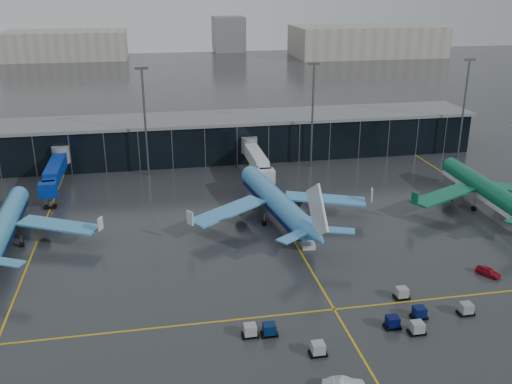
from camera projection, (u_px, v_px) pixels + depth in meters
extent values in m
plane|color=#282B2D|center=(246.00, 266.00, 92.43)|extent=(600.00, 600.00, 0.00)
cube|color=black|center=(206.00, 139.00, 147.81)|extent=(140.00, 16.00, 10.00)
cube|color=slate|center=(205.00, 119.00, 145.97)|extent=(142.00, 17.00, 0.80)
cylinder|color=#595B60|center=(61.00, 155.00, 133.82)|extent=(4.00, 4.00, 4.00)
cube|color=navy|center=(53.00, 176.00, 121.66)|extent=(3.00, 24.00, 3.00)
cylinder|color=#595B60|center=(50.00, 202.00, 115.83)|extent=(1.00, 1.00, 2.60)
cylinder|color=#595B60|center=(249.00, 145.00, 141.65)|extent=(4.00, 4.00, 4.00)
cube|color=silver|center=(260.00, 164.00, 129.49)|extent=(3.00, 24.00, 3.00)
cylinder|color=#595B60|center=(266.00, 188.00, 123.66)|extent=(1.00, 1.00, 2.60)
cylinder|color=#595B60|center=(145.00, 124.00, 131.54)|extent=(0.50, 0.50, 25.00)
cube|color=#595B60|center=(141.00, 68.00, 127.12)|extent=(3.00, 0.40, 0.60)
cylinder|color=#595B60|center=(312.00, 117.00, 138.50)|extent=(0.50, 0.50, 25.00)
cube|color=#595B60|center=(314.00, 64.00, 134.08)|extent=(3.00, 0.40, 0.60)
cylinder|color=#595B60|center=(463.00, 110.00, 145.46)|extent=(0.50, 0.50, 25.00)
cube|color=#595B60|center=(470.00, 60.00, 141.04)|extent=(3.00, 0.40, 0.60)
cube|color=#B2AD99|center=(367.00, 41.00, 349.73)|extent=(90.00, 42.00, 18.00)
cube|color=#B2AD99|center=(66.00, 45.00, 337.19)|extent=(70.00, 38.00, 16.00)
cube|color=#B2AD99|center=(229.00, 34.00, 371.97)|extent=(20.00, 20.00, 22.00)
cube|color=gold|center=(41.00, 233.00, 104.76)|extent=(0.30, 120.00, 0.02)
cube|color=gold|center=(279.00, 215.00, 112.59)|extent=(0.30, 120.00, 0.02)
cube|color=gold|center=(486.00, 200.00, 120.42)|extent=(0.30, 120.00, 0.02)
cube|color=gold|center=(334.00, 309.00, 80.34)|extent=(220.00, 0.30, 0.02)
cube|color=black|center=(417.00, 332.00, 74.80)|extent=(2.20, 1.50, 0.36)
cube|color=gray|center=(417.00, 327.00, 74.53)|extent=(1.60, 1.50, 1.50)
cube|color=black|center=(419.00, 317.00, 78.23)|extent=(2.20, 1.50, 0.36)
cube|color=#04113E|center=(419.00, 312.00, 77.96)|extent=(1.60, 1.50, 1.50)
cube|color=black|center=(401.00, 297.00, 83.13)|extent=(2.20, 1.50, 0.36)
cube|color=gray|center=(402.00, 292.00, 82.86)|extent=(1.60, 1.50, 1.50)
cube|color=black|center=(465.00, 313.00, 79.12)|extent=(2.20, 1.50, 0.36)
cube|color=gray|center=(466.00, 308.00, 78.86)|extent=(1.60, 1.50, 1.50)
cube|color=black|center=(269.00, 334.00, 74.42)|extent=(2.20, 1.50, 0.36)
cube|color=#051A40|center=(269.00, 329.00, 74.15)|extent=(1.60, 1.50, 1.50)
cube|color=black|center=(318.00, 353.00, 70.54)|extent=(2.20, 1.50, 0.36)
cube|color=#96989F|center=(318.00, 348.00, 70.27)|extent=(1.60, 1.50, 1.50)
cube|color=black|center=(250.00, 335.00, 74.21)|extent=(2.20, 1.50, 0.36)
cube|color=#95989D|center=(250.00, 330.00, 73.95)|extent=(1.60, 1.50, 1.50)
cube|color=black|center=(392.00, 327.00, 76.01)|extent=(2.20, 1.50, 0.36)
cube|color=#04093A|center=(392.00, 322.00, 75.75)|extent=(1.60, 1.50, 1.50)
cube|color=white|center=(308.00, 244.00, 99.30)|extent=(2.59, 3.45, 0.80)
cube|color=white|center=(308.00, 234.00, 98.64)|extent=(1.95, 3.01, 2.29)
imported|color=maroon|center=(488.00, 272.00, 89.43)|extent=(3.28, 4.15, 1.32)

